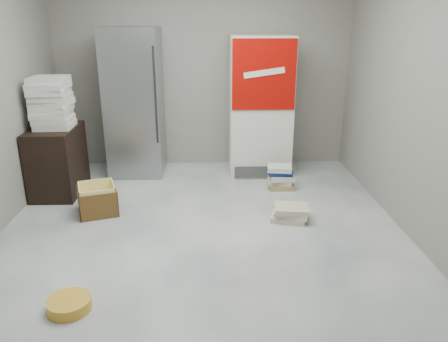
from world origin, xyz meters
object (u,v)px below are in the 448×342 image
Objects in this scene: coke_cooler at (260,106)px; phonebook_stack_main at (280,177)px; cardboard_box at (98,201)px; steel_fridge at (135,103)px; wood_shelf at (58,161)px.

coke_cooler is 1.04m from phonebook_stack_main.
coke_cooler is at bearing 110.90° from phonebook_stack_main.
phonebook_stack_main is at bearing -0.77° from cardboard_box.
steel_fridge is 1.23m from wood_shelf.
wood_shelf reaches higher than cardboard_box.
steel_fridge is at bearing 41.31° from wood_shelf.
steel_fridge is at bearing 61.85° from cardboard_box.
cardboard_box is at bearing -157.86° from phonebook_stack_main.
coke_cooler is 2.63m from wood_shelf.
steel_fridge is at bearing 164.19° from phonebook_stack_main.
coke_cooler is 5.25× the size of phonebook_stack_main.
cardboard_box is at bearing -99.93° from steel_fridge.
cardboard_box reaches higher than phonebook_stack_main.
steel_fridge reaches higher than coke_cooler.
coke_cooler is 2.44m from cardboard_box.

